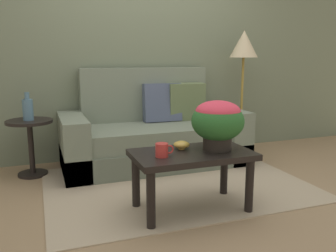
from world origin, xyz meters
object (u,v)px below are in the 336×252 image
object	(u,v)px
side_table	(30,137)
coffee_mug	(162,150)
floor_lamp	(243,56)
table_vase	(28,109)
snack_bowl	(182,145)
potted_plant	(218,120)
couch	(154,135)
coffee_table	(192,162)

from	to	relation	value
side_table	coffee_mug	xyz separation A→B (m)	(0.91, -1.36, 0.13)
side_table	floor_lamp	distance (m)	2.57
table_vase	floor_lamp	bearing A→B (deg)	2.00
coffee_mug	floor_lamp	bearing A→B (deg)	43.15
snack_bowl	side_table	bearing A→B (deg)	132.76
snack_bowl	table_vase	bearing A→B (deg)	133.16
potted_plant	couch	bearing A→B (deg)	94.25
potted_plant	snack_bowl	size ratio (longest dim) A/B	3.23
side_table	couch	bearing A→B (deg)	-1.08
floor_lamp	table_vase	world-z (taller)	floor_lamp
side_table	potted_plant	size ratio (longest dim) A/B	1.39
coffee_mug	table_vase	bearing A→B (deg)	124.05
couch	snack_bowl	bearing A→B (deg)	-97.56
side_table	floor_lamp	size ratio (longest dim) A/B	0.38
snack_bowl	coffee_table	bearing A→B (deg)	-65.46
couch	floor_lamp	distance (m)	1.45
couch	side_table	bearing A→B (deg)	178.92
couch	potted_plant	bearing A→B (deg)	-85.75
couch	side_table	size ratio (longest dim) A/B	3.49
coffee_mug	side_table	bearing A→B (deg)	123.69
floor_lamp	snack_bowl	bearing A→B (deg)	-135.76
table_vase	couch	bearing A→B (deg)	-0.50
potted_plant	coffee_mug	distance (m)	0.50
couch	coffee_mug	bearing A→B (deg)	-105.45
couch	potted_plant	world-z (taller)	couch
side_table	snack_bowl	bearing A→B (deg)	-47.24
snack_bowl	floor_lamp	bearing A→B (deg)	44.24
side_table	table_vase	world-z (taller)	table_vase
side_table	coffee_table	bearing A→B (deg)	-48.36
potted_plant	snack_bowl	xyz separation A→B (m)	(-0.25, 0.11, -0.19)
snack_bowl	table_vase	world-z (taller)	table_vase
side_table	floor_lamp	world-z (taller)	floor_lamp
potted_plant	side_table	bearing A→B (deg)	136.21
floor_lamp	table_vase	distance (m)	2.50
snack_bowl	table_vase	xyz separation A→B (m)	(-1.13, 1.20, 0.17)
couch	coffee_table	size ratio (longest dim) A/B	2.17
couch	snack_bowl	world-z (taller)	couch
potted_plant	snack_bowl	bearing A→B (deg)	157.45
coffee_mug	table_vase	size ratio (longest dim) A/B	0.50
floor_lamp	coffee_mug	size ratio (longest dim) A/B	10.74
coffee_table	floor_lamp	distance (m)	2.04
couch	coffee_table	distance (m)	1.29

